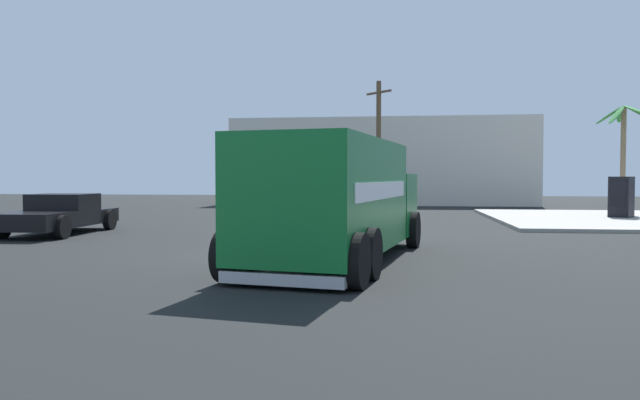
{
  "coord_description": "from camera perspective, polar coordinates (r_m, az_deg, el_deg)",
  "views": [
    {
      "loc": [
        3.03,
        -14.56,
        1.96
      ],
      "look_at": [
        1.2,
        -0.52,
        1.42
      ],
      "focal_mm": 33.55,
      "sensor_mm": 36.0,
      "label": 1
    }
  ],
  "objects": [
    {
      "name": "vending_machine_red",
      "position": [
        30.4,
        26.79,
        0.27
      ],
      "size": [
        1.17,
        1.15,
        1.85
      ],
      "color": "black",
      "rests_on": "sidewalk_corner_far"
    },
    {
      "name": "sidewalk_corner_far",
      "position": [
        30.37,
        28.17,
        -1.64
      ],
      "size": [
        12.89,
        12.89,
        0.14
      ],
      "primitive_type": "cube",
      "color": "#9E998E",
      "rests_on": "ground"
    },
    {
      "name": "delivery_truck",
      "position": [
        13.73,
        1.73,
        0.08
      ],
      "size": [
        4.01,
        8.35,
        2.77
      ],
      "color": "#146B2D",
      "rests_on": "ground"
    },
    {
      "name": "building_backdrop",
      "position": [
        44.13,
        5.92,
        3.6
      ],
      "size": [
        21.4,
        6.0,
        6.13
      ],
      "primitive_type": "cube",
      "color": "beige",
      "rests_on": "ground"
    },
    {
      "name": "utility_pole",
      "position": [
        37.32,
        5.61,
        5.44
      ],
      "size": [
        1.6,
        1.68,
        7.9
      ],
      "color": "brown",
      "rests_on": "ground"
    },
    {
      "name": "ground_plane",
      "position": [
        15.0,
        -4.31,
        -5.32
      ],
      "size": [
        100.0,
        100.0,
        0.0
      ],
      "primitive_type": "plane",
      "color": "black"
    },
    {
      "name": "palm_tree_far",
      "position": [
        34.14,
        26.97,
        4.98
      ],
      "size": [
        2.68,
        3.05,
        5.49
      ],
      "color": "#7A6647",
      "rests_on": "sidewalk_corner_far"
    },
    {
      "name": "pickup_black",
      "position": [
        22.57,
        -23.5,
        -1.12
      ],
      "size": [
        2.43,
        5.28,
        1.38
      ],
      "color": "black",
      "rests_on": "ground"
    }
  ]
}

